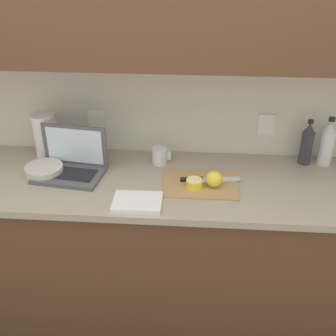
{
  "coord_description": "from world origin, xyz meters",
  "views": [
    {
      "loc": [
        0.27,
        -1.78,
        1.96
      ],
      "look_at": [
        0.14,
        -0.01,
        0.97
      ],
      "focal_mm": 45.0,
      "sensor_mm": 36.0,
      "label": 1
    }
  ],
  "objects_px": {
    "bottle_oil_tall": "(327,143)",
    "measuring_cup": "(160,156)",
    "laptop": "(71,163)",
    "bowl_white": "(44,170)",
    "lemon_half_cut": "(194,183)",
    "paper_towel_roll": "(46,136)",
    "bottle_green_soda": "(307,144)",
    "lemon_whole_beside": "(214,179)",
    "knife": "(200,179)",
    "cutting_board": "(200,184)"
  },
  "relations": [
    {
      "from": "knife",
      "to": "paper_towel_roll",
      "type": "distance_m",
      "value": 0.86
    },
    {
      "from": "lemon_whole_beside",
      "to": "bowl_white",
      "type": "relative_size",
      "value": 0.42
    },
    {
      "from": "lemon_half_cut",
      "to": "bottle_oil_tall",
      "type": "distance_m",
      "value": 0.75
    },
    {
      "from": "measuring_cup",
      "to": "knife",
      "type": "bearing_deg",
      "value": -40.12
    },
    {
      "from": "knife",
      "to": "bottle_oil_tall",
      "type": "xyz_separation_m",
      "value": [
        0.65,
        0.24,
        0.1
      ]
    },
    {
      "from": "paper_towel_roll",
      "to": "laptop",
      "type": "bearing_deg",
      "value": -43.53
    },
    {
      "from": "measuring_cup",
      "to": "bowl_white",
      "type": "distance_m",
      "value": 0.59
    },
    {
      "from": "knife",
      "to": "lemon_half_cut",
      "type": "bearing_deg",
      "value": -121.55
    },
    {
      "from": "bowl_white",
      "to": "bottle_oil_tall",
      "type": "bearing_deg",
      "value": 8.89
    },
    {
      "from": "bowl_white",
      "to": "bottle_green_soda",
      "type": "bearing_deg",
      "value": 9.56
    },
    {
      "from": "bottle_green_soda",
      "to": "paper_towel_roll",
      "type": "distance_m",
      "value": 1.38
    },
    {
      "from": "knife",
      "to": "measuring_cup",
      "type": "bearing_deg",
      "value": 130.92
    },
    {
      "from": "lemon_half_cut",
      "to": "measuring_cup",
      "type": "bearing_deg",
      "value": 128.07
    },
    {
      "from": "cutting_board",
      "to": "bowl_white",
      "type": "bearing_deg",
      "value": 176.96
    },
    {
      "from": "laptop",
      "to": "bowl_white",
      "type": "distance_m",
      "value": 0.14
    },
    {
      "from": "measuring_cup",
      "to": "laptop",
      "type": "bearing_deg",
      "value": -162.81
    },
    {
      "from": "lemon_half_cut",
      "to": "bottle_oil_tall",
      "type": "height_order",
      "value": "bottle_oil_tall"
    },
    {
      "from": "bottle_green_soda",
      "to": "paper_towel_roll",
      "type": "xyz_separation_m",
      "value": [
        -1.38,
        -0.02,
        0.01
      ]
    },
    {
      "from": "knife",
      "to": "bottle_oil_tall",
      "type": "relative_size",
      "value": 1.14
    },
    {
      "from": "bottle_oil_tall",
      "to": "paper_towel_roll",
      "type": "height_order",
      "value": "bottle_oil_tall"
    },
    {
      "from": "bottle_green_soda",
      "to": "lemon_whole_beside",
      "type": "bearing_deg",
      "value": -149.31
    },
    {
      "from": "lemon_half_cut",
      "to": "bowl_white",
      "type": "distance_m",
      "value": 0.76
    },
    {
      "from": "bottle_oil_tall",
      "to": "bottle_green_soda",
      "type": "bearing_deg",
      "value": -180.0
    },
    {
      "from": "bottle_green_soda",
      "to": "bottle_oil_tall",
      "type": "xyz_separation_m",
      "value": [
        0.1,
        0.0,
        0.01
      ]
    },
    {
      "from": "laptop",
      "to": "bowl_white",
      "type": "relative_size",
      "value": 1.91
    },
    {
      "from": "laptop",
      "to": "lemon_half_cut",
      "type": "xyz_separation_m",
      "value": [
        0.62,
        -0.11,
        -0.03
      ]
    },
    {
      "from": "lemon_half_cut",
      "to": "paper_towel_roll",
      "type": "distance_m",
      "value": 0.85
    },
    {
      "from": "lemon_half_cut",
      "to": "bottle_oil_tall",
      "type": "bearing_deg",
      "value": 23.83
    },
    {
      "from": "bottle_oil_tall",
      "to": "measuring_cup",
      "type": "bearing_deg",
      "value": -176.08
    },
    {
      "from": "bowl_white",
      "to": "lemon_whole_beside",
      "type": "bearing_deg",
      "value": -4.15
    },
    {
      "from": "lemon_whole_beside",
      "to": "bottle_oil_tall",
      "type": "height_order",
      "value": "bottle_oil_tall"
    },
    {
      "from": "paper_towel_roll",
      "to": "bottle_oil_tall",
      "type": "bearing_deg",
      "value": 0.85
    },
    {
      "from": "bottle_oil_tall",
      "to": "measuring_cup",
      "type": "height_order",
      "value": "bottle_oil_tall"
    },
    {
      "from": "bottle_green_soda",
      "to": "bottle_oil_tall",
      "type": "distance_m",
      "value": 0.1
    },
    {
      "from": "cutting_board",
      "to": "paper_towel_roll",
      "type": "height_order",
      "value": "paper_towel_roll"
    },
    {
      "from": "lemon_whole_beside",
      "to": "measuring_cup",
      "type": "height_order",
      "value": "same"
    },
    {
      "from": "laptop",
      "to": "bowl_white",
      "type": "height_order",
      "value": "laptop"
    },
    {
      "from": "laptop",
      "to": "bowl_white",
      "type": "bearing_deg",
      "value": -159.57
    },
    {
      "from": "knife",
      "to": "bottle_green_soda",
      "type": "xyz_separation_m",
      "value": [
        0.55,
        0.24,
        0.1
      ]
    },
    {
      "from": "laptop",
      "to": "knife",
      "type": "distance_m",
      "value": 0.65
    },
    {
      "from": "laptop",
      "to": "measuring_cup",
      "type": "bearing_deg",
      "value": 24.77
    },
    {
      "from": "paper_towel_roll",
      "to": "cutting_board",
      "type": "bearing_deg",
      "value": -16.39
    },
    {
      "from": "measuring_cup",
      "to": "paper_towel_roll",
      "type": "relative_size",
      "value": 0.42
    },
    {
      "from": "bottle_green_soda",
      "to": "paper_towel_roll",
      "type": "height_order",
      "value": "bottle_green_soda"
    },
    {
      "from": "lemon_whole_beside",
      "to": "paper_towel_roll",
      "type": "xyz_separation_m",
      "value": [
        -0.9,
        0.26,
        0.07
      ]
    },
    {
      "from": "measuring_cup",
      "to": "paper_towel_roll",
      "type": "xyz_separation_m",
      "value": [
        -0.62,
        0.04,
        0.08
      ]
    },
    {
      "from": "lemon_half_cut",
      "to": "measuring_cup",
      "type": "xyz_separation_m",
      "value": [
        -0.19,
        0.24,
        0.01
      ]
    },
    {
      "from": "bottle_green_soda",
      "to": "measuring_cup",
      "type": "distance_m",
      "value": 0.77
    },
    {
      "from": "lemon_whole_beside",
      "to": "bottle_oil_tall",
      "type": "distance_m",
      "value": 0.65
    },
    {
      "from": "bottle_green_soda",
      "to": "bottle_oil_tall",
      "type": "relative_size",
      "value": 0.94
    }
  ]
}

